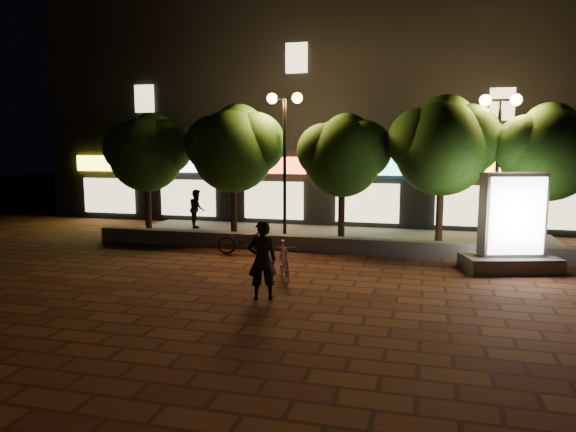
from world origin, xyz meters
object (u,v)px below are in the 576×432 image
(tree_far_right, at_px, (550,149))
(street_lamp_right, at_px, (499,132))
(tree_far_left, at_px, (148,150))
(street_lamp_left, at_px, (285,129))
(tree_left, at_px, (235,146))
(rider, at_px, (262,260))
(tree_right, at_px, (444,142))
(ad_kiosk, at_px, (511,232))
(scooter_pink, at_px, (284,260))
(tree_mid, at_px, (344,153))
(scooter_parked, at_px, (245,240))
(pedestrian, at_px, (197,209))

(tree_far_right, height_order, street_lamp_right, street_lamp_right)
(tree_far_left, relative_size, street_lamp_left, 0.89)
(tree_left, relative_size, rider, 2.67)
(tree_right, xyz_separation_m, rider, (-4.06, -7.05, -2.65))
(tree_left, bearing_deg, tree_far_left, -180.00)
(tree_right, xyz_separation_m, street_lamp_right, (1.64, -0.26, 0.33))
(ad_kiosk, bearing_deg, tree_far_right, 62.96)
(tree_right, height_order, street_lamp_left, street_lamp_left)
(street_lamp_right, bearing_deg, tree_far_right, 9.61)
(street_lamp_right, xyz_separation_m, scooter_pink, (-5.70, -4.90, -3.40))
(tree_mid, relative_size, scooter_pink, 2.73)
(tree_left, xyz_separation_m, tree_mid, (4.00, -0.00, -0.23))
(tree_mid, bearing_deg, street_lamp_left, -172.69)
(tree_far_left, relative_size, tree_far_right, 0.97)
(street_lamp_left, xyz_separation_m, ad_kiosk, (7.18, -2.44, -2.92))
(scooter_parked, distance_m, pedestrian, 5.44)
(tree_left, relative_size, street_lamp_left, 0.94)
(tree_right, bearing_deg, street_lamp_left, -177.19)
(ad_kiosk, bearing_deg, tree_left, 163.52)
(scooter_pink, xyz_separation_m, rider, (-0.00, -1.89, 0.42))
(rider, distance_m, scooter_parked, 5.05)
(tree_right, bearing_deg, tree_mid, -180.00)
(street_lamp_left, distance_m, scooter_pink, 6.18)
(tree_left, xyz_separation_m, scooter_parked, (1.20, -2.46, -2.99))
(tree_far_left, distance_m, rider, 10.05)
(pedestrian, bearing_deg, street_lamp_right, -127.41)
(street_lamp_left, height_order, pedestrian, street_lamp_left)
(tree_far_left, relative_size, scooter_pink, 2.80)
(street_lamp_right, bearing_deg, scooter_pink, -139.32)
(scooter_pink, bearing_deg, street_lamp_right, 17.70)
(rider, height_order, scooter_parked, rider)
(scooter_parked, bearing_deg, rider, -167.61)
(tree_far_right, relative_size, street_lamp_left, 0.92)
(rider, relative_size, pedestrian, 1.15)
(tree_mid, xyz_separation_m, ad_kiosk, (5.13, -2.70, -2.10))
(tree_left, height_order, tree_far_right, tree_left)
(tree_right, relative_size, street_lamp_right, 1.02)
(tree_right, bearing_deg, ad_kiosk, -56.00)
(tree_left, distance_m, pedestrian, 3.84)
(scooter_pink, height_order, scooter_parked, scooter_pink)
(street_lamp_right, height_order, scooter_pink, street_lamp_right)
(tree_left, distance_m, tree_right, 7.30)
(tree_far_left, distance_m, scooter_pink, 8.94)
(tree_far_left, height_order, tree_far_right, tree_far_right)
(street_lamp_left, bearing_deg, rider, -79.19)
(street_lamp_left, bearing_deg, scooter_parked, -108.72)
(tree_mid, height_order, rider, tree_mid)
(street_lamp_right, xyz_separation_m, scooter_parked, (-7.75, -2.20, -3.44))
(tree_mid, relative_size, scooter_parked, 2.58)
(tree_far_right, bearing_deg, street_lamp_left, -178.24)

